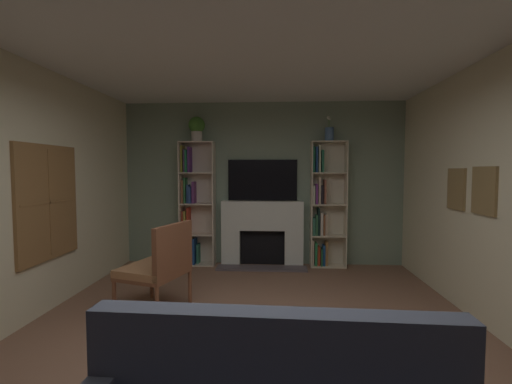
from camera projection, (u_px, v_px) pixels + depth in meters
ground_plane at (247, 370)px, 2.84m from camera, size 7.85×7.85×0.00m
wall_back_accent at (263, 184)px, 6.05m from camera, size 4.80×0.06×2.74m
ceiling at (246, 15)px, 2.68m from camera, size 4.80×6.67×0.06m
fireplace at (262, 231)px, 5.96m from camera, size 1.46×0.52×1.08m
tv at (263, 180)px, 5.99m from camera, size 1.16×0.06×0.68m
bookshelf_left at (194, 207)px, 6.01m from camera, size 0.58×0.29×2.07m
bookshelf_right at (324, 208)px, 5.89m from camera, size 0.58×0.27×2.07m
potted_plant at (197, 128)px, 5.88m from camera, size 0.27×0.27×0.41m
vase_with_flowers at (329, 134)px, 5.76m from camera, size 0.14×0.14×0.41m
armchair at (160, 265)px, 4.00m from camera, size 0.77×0.84×1.00m
coffee_table at (274, 354)px, 2.34m from camera, size 0.88×0.49×0.45m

